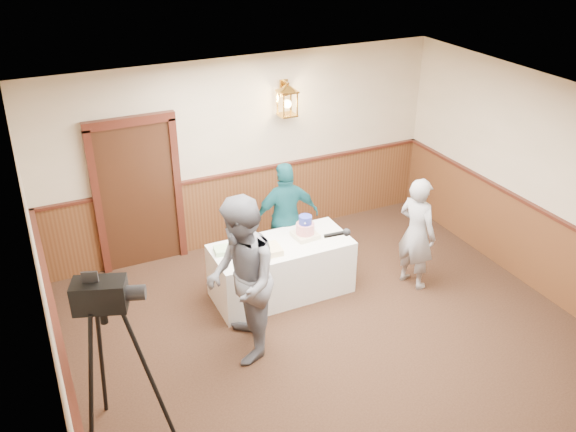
# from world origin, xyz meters

# --- Properties ---
(ground) EXTENTS (7.00, 7.00, 0.00)m
(ground) POSITION_xyz_m (0.00, 0.00, 0.00)
(ground) COLOR black
(ground) RESTS_ON ground
(room_shell) EXTENTS (6.02, 7.02, 2.81)m
(room_shell) POSITION_xyz_m (-0.05, 0.45, 1.52)
(room_shell) COLOR #BEAE8F
(room_shell) RESTS_ON ground
(display_table) EXTENTS (1.80, 0.80, 0.75)m
(display_table) POSITION_xyz_m (-0.15, 1.90, 0.38)
(display_table) COLOR white
(display_table) RESTS_ON ground
(tiered_cake) EXTENTS (0.32, 0.32, 0.31)m
(tiered_cake) POSITION_xyz_m (0.20, 1.93, 0.87)
(tiered_cake) COLOR beige
(tiered_cake) RESTS_ON display_table
(sheet_cake_yellow) EXTENTS (0.40, 0.31, 0.08)m
(sheet_cake_yellow) POSITION_xyz_m (-0.43, 1.78, 0.79)
(sheet_cake_yellow) COLOR #FFE098
(sheet_cake_yellow) RESTS_ON display_table
(sheet_cake_green) EXTENTS (0.29, 0.25, 0.06)m
(sheet_cake_green) POSITION_xyz_m (-0.87, 2.02, 0.78)
(sheet_cake_green) COLOR #B3EAA5
(sheet_cake_green) RESTS_ON display_table
(interviewer) EXTENTS (1.57, 1.11, 1.96)m
(interviewer) POSITION_xyz_m (-1.05, 1.01, 0.98)
(interviewer) COLOR slate
(interviewer) RESTS_ON ground
(baker) EXTENTS (0.51, 0.65, 1.56)m
(baker) POSITION_xyz_m (1.55, 1.35, 0.78)
(baker) COLOR gray
(baker) RESTS_ON ground
(assistant_p) EXTENTS (0.96, 0.47, 1.59)m
(assistant_p) POSITION_xyz_m (0.18, 2.45, 0.80)
(assistant_p) COLOR #134D55
(assistant_p) RESTS_ON ground
(tv_camera_rig) EXTENTS (0.72, 0.67, 1.84)m
(tv_camera_rig) POSITION_xyz_m (-2.58, 0.30, 0.83)
(tv_camera_rig) COLOR black
(tv_camera_rig) RESTS_ON ground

